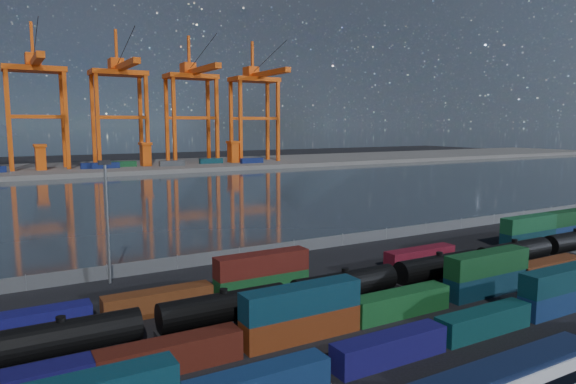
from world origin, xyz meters
TOP-DOWN VIEW (x-y plane):
  - ground at (0.00, 0.00)m, footprint 700.00×700.00m
  - harbor_water at (0.00, 105.00)m, footprint 700.00×700.00m
  - far_quay at (0.00, 210.00)m, footprint 700.00×70.00m
  - distant_mountains at (63.02, 1600.00)m, footprint 2470.00×1100.00m
  - container_row_south at (-16.71, -10.59)m, footprint 140.03×2.38m
  - container_row_mid at (11.09, -2.39)m, footprint 142.83×2.57m
  - container_row_north at (14.97, 11.69)m, footprint 140.83×2.50m
  - tanker_string at (15.92, 3.68)m, footprint 122.71×3.05m
  - waterfront_fence at (-0.00, 28.00)m, footprint 160.12×0.12m
  - yard_light_mast at (-30.00, 26.00)m, footprint 1.60×0.40m
  - gantry_cranes at (-7.50, 203.27)m, footprint 200.02×48.05m
  - quay_containers at (-11.00, 195.46)m, footprint 172.58×10.99m
  - straddle_carriers at (-2.50, 200.00)m, footprint 140.00×7.00m

SIDE VIEW (x-z plane):
  - ground at x=0.00m, z-range 0.00..0.00m
  - harbor_water at x=0.00m, z-range 0.01..0.01m
  - far_quay at x=0.00m, z-range 0.00..2.00m
  - waterfront_fence at x=0.00m, z-range -0.10..2.10m
  - container_row_mid at x=11.09m, z-range -0.78..4.70m
  - container_row_north at x=14.97m, z-range -0.67..4.66m
  - container_row_south at x=-16.71m, z-range -0.48..4.61m
  - tanker_string at x=15.92m, z-range 0.01..4.37m
  - quay_containers at x=-11.00m, z-range 2.00..4.60m
  - straddle_carriers at x=-2.50m, z-range 2.27..13.37m
  - yard_light_mast at x=-30.00m, z-range 1.00..17.60m
  - gantry_cranes at x=-7.50m, z-range 7.35..72.41m
  - distant_mountains at x=63.02m, z-range -39.71..480.29m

